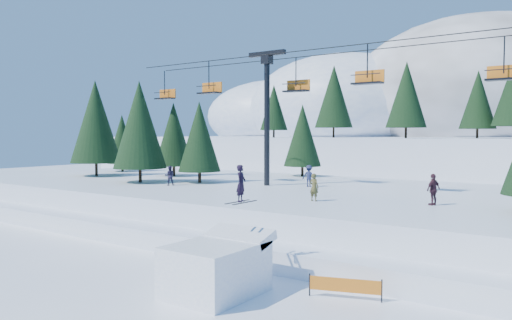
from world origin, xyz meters
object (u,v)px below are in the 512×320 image
Objects in this scene: banner_near at (345,285)px; banner_far at (492,295)px; jump_kicker at (217,266)px; chairlift at (386,91)px.

banner_near is 0.96× the size of banner_far.
jump_kicker is 5.13m from banner_near.
banner_near is 5.34m from banner_far.
chairlift reaches higher than banner_near.
banner_far is (4.95, 2.01, 0.00)m from banner_near.
chairlift is 17.12m from banner_near.
chairlift is at bearing 125.44° from banner_far.
banner_near is (3.74, -14.22, -8.78)m from chairlift.
jump_kicker is 1.90× the size of banner_near.
banner_near and banner_far have the same top height.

